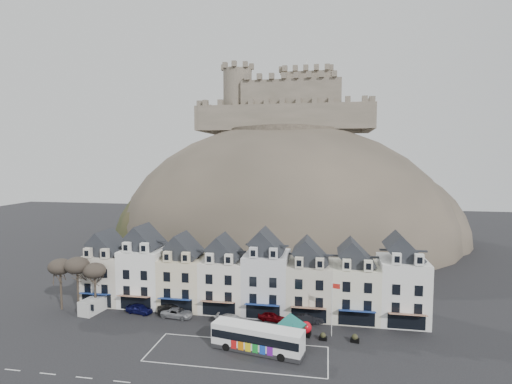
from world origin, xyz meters
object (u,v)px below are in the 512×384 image
(flagpole, at_px, (333,305))
(car_charcoal, at_px, (307,318))
(bus, at_px, (257,337))
(car_silver, at_px, (177,313))
(car_black, at_px, (173,309))
(car_white, at_px, (233,320))
(red_buoy, at_px, (306,329))
(white_van, at_px, (95,305))
(car_navy, at_px, (139,309))
(car_maroon, at_px, (272,316))
(bus_shelter, at_px, (290,320))

(flagpole, height_order, car_charcoal, flagpole)
(bus, height_order, car_silver, bus)
(bus, height_order, car_black, bus)
(flagpole, xyz_separation_m, car_white, (-14.16, 1.17, -3.60))
(red_buoy, xyz_separation_m, white_van, (-33.22, 2.70, 0.14))
(flagpole, xyz_separation_m, car_silver, (-23.14, 2.37, -3.65))
(car_navy, bearing_deg, car_white, -85.15)
(car_navy, relative_size, car_maroon, 1.06)
(bus_shelter, bearing_deg, car_white, 176.24)
(bus, distance_m, car_silver, 16.27)
(flagpole, distance_m, car_maroon, 10.19)
(white_van, height_order, car_charcoal, white_van)
(bus_shelter, bearing_deg, car_charcoal, 98.25)
(white_van, distance_m, car_black, 12.51)
(flagpole, distance_m, car_white, 14.66)
(bus_shelter, height_order, white_van, bus_shelter)
(car_charcoal, bearing_deg, bus_shelter, 149.22)
(bus_shelter, relative_size, car_navy, 1.40)
(car_white, bearing_deg, car_silver, 84.12)
(car_navy, bearing_deg, bus, -102.58)
(flagpole, distance_m, car_navy, 29.89)
(white_van, relative_size, car_silver, 1.10)
(car_black, relative_size, car_maroon, 1.15)
(flagpole, height_order, car_navy, flagpole)
(bus_shelter, distance_m, car_black, 20.31)
(bus, bearing_deg, car_navy, 167.58)
(red_buoy, xyz_separation_m, car_white, (-10.62, 1.69, -0.28))
(car_silver, height_order, car_white, car_white)
(car_white, bearing_deg, bus, -144.03)
(car_charcoal, bearing_deg, car_white, 87.56)
(car_silver, bearing_deg, red_buoy, -92.38)
(car_black, height_order, car_maroon, car_black)
(bus_shelter, bearing_deg, car_silver, -174.39)
(red_buoy, distance_m, car_maroon, 6.72)
(car_white, distance_m, car_maroon, 5.93)
(bus, distance_m, car_navy, 22.17)
(red_buoy, height_order, white_van, white_van)
(bus, xyz_separation_m, car_charcoal, (5.71, 9.71, -1.06))
(red_buoy, xyz_separation_m, car_charcoal, (0.00, 4.19, -0.25))
(bus_shelter, xyz_separation_m, white_van, (-31.34, 5.49, -2.11))
(white_van, bearing_deg, flagpole, 4.65)
(car_navy, height_order, car_black, car_black)
(bus, relative_size, white_van, 2.27)
(white_van, xyz_separation_m, car_black, (12.42, 1.49, -0.37))
(bus_shelter, relative_size, car_charcoal, 1.31)
(car_black, xyz_separation_m, car_charcoal, (20.80, 0.00, -0.01))
(car_maroon, bearing_deg, car_black, 103.07)
(bus, xyz_separation_m, car_white, (-4.91, 7.21, -1.09))
(bus, distance_m, car_charcoal, 11.31)
(bus, height_order, red_buoy, bus)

